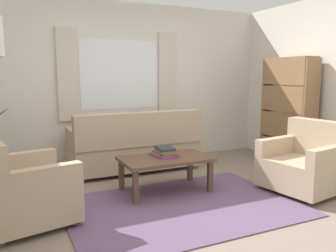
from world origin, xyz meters
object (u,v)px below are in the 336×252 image
book_stack_on_table (165,152)px  armchair_right (305,163)px  couch (135,147)px  bookshelf (287,117)px  armchair_left (21,190)px  coffee_table (165,162)px

book_stack_on_table → armchair_right: bearing=-26.3°
couch → bookshelf: (2.32, -0.71, 0.41)m
armchair_left → book_stack_on_table: 1.72m
couch → armchair_left: 2.12m
armchair_left → coffee_table: armchair_left is taller
coffee_table → book_stack_on_table: 0.13m
armchair_right → coffee_table: size_ratio=0.87×
bookshelf → coffee_table: bearing=98.6°
couch → coffee_table: (0.02, -1.06, 0.01)m
armchair_right → bookshelf: bearing=137.5°
coffee_table → couch: bearing=91.1°
couch → armchair_right: size_ratio=1.98×
book_stack_on_table → bookshelf: 2.32m
couch → book_stack_on_table: couch is taller
book_stack_on_table → bookshelf: (2.29, 0.29, 0.28)m
couch → coffee_table: size_ratio=1.73×
book_stack_on_table → couch: bearing=92.1°
armchair_left → bookshelf: bookshelf is taller
coffee_table → book_stack_on_table: bearing=74.0°
bookshelf → armchair_right: bearing=146.5°
armchair_left → coffee_table: 1.69m
book_stack_on_table → bookshelf: size_ratio=0.21×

